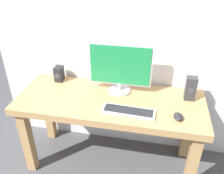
{
  "coord_description": "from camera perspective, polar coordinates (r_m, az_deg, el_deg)",
  "views": [
    {
      "loc": [
        0.35,
        -1.63,
        1.84
      ],
      "look_at": [
        0.02,
        0.0,
        0.85
      ],
      "focal_mm": 38.46,
      "sensor_mm": 36.0,
      "label": 1
    }
  ],
  "objects": [
    {
      "name": "ground_plane",
      "position": [
        2.48,
        -0.4,
        -16.99
      ],
      "size": [
        6.0,
        6.0,
        0.0
      ],
      "primitive_type": "plane",
      "color": "#4C4C51"
    },
    {
      "name": "speaker_right",
      "position": [
        2.06,
        18.19,
        -0.32
      ],
      "size": [
        0.08,
        0.08,
        0.2
      ],
      "color": "#333338",
      "rests_on": "desk"
    },
    {
      "name": "monitor",
      "position": [
        2.01,
        1.95,
        4.6
      ],
      "size": [
        0.53,
        0.19,
        0.43
      ],
      "color": "silver",
      "rests_on": "desk"
    },
    {
      "name": "keyboard_primary",
      "position": [
        1.85,
        3.93,
        -5.78
      ],
      "size": [
        0.41,
        0.14,
        0.02
      ],
      "color": "silver",
      "rests_on": "desk"
    },
    {
      "name": "desk",
      "position": [
        2.07,
        -0.46,
        -5.49
      ],
      "size": [
        1.57,
        0.61,
        0.73
      ],
      "color": "tan",
      "rests_on": "ground_plane"
    },
    {
      "name": "speaker_left",
      "position": [
        2.3,
        -12.48,
        3.11
      ],
      "size": [
        0.07,
        0.1,
        0.14
      ],
      "color": "#232328",
      "rests_on": "desk"
    },
    {
      "name": "mouse",
      "position": [
        1.85,
        15.49,
        -6.78
      ],
      "size": [
        0.09,
        0.11,
        0.04
      ],
      "primitive_type": "ellipsoid",
      "rotation": [
        0.0,
        0.0,
        0.23
      ],
      "color": "#232328",
      "rests_on": "desk"
    }
  ]
}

